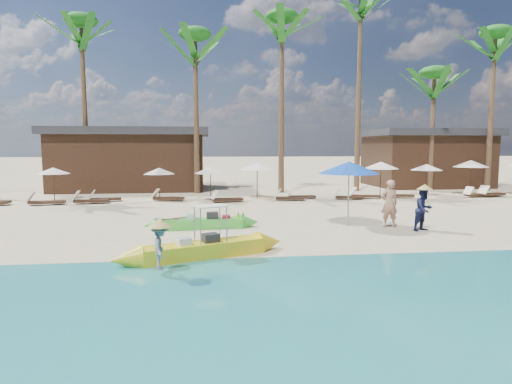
{
  "coord_description": "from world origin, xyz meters",
  "views": [
    {
      "loc": [
        -2.77,
        -13.73,
        2.98
      ],
      "look_at": [
        -0.93,
        2.0,
        1.32
      ],
      "focal_mm": 30.0,
      "sensor_mm": 36.0,
      "label": 1
    }
  ],
  "objects": [
    {
      "name": "lounger_9_right",
      "position": [
        14.26,
        10.05,
        0.21
      ],
      "size": [
        1.93,
        1.09,
        0.63
      ],
      "rotation": [
        0.0,
        0.0,
        0.3
      ],
      "color": "#352115",
      "rests_on": "ground"
    },
    {
      "name": "vendor_green",
      "position": [
        4.93,
        0.55,
        0.78
      ],
      "size": [
        0.92,
        0.83,
        1.56
      ],
      "primitive_type": "imported",
      "rotation": [
        0.0,
        0.0,
        0.38
      ],
      "color": "#161B3C",
      "rests_on": "ground"
    },
    {
      "name": "tourist",
      "position": [
        4.01,
        1.37,
        0.89
      ],
      "size": [
        0.66,
        0.44,
        1.78
      ],
      "primitive_type": "imported",
      "rotation": [
        0.0,
        0.0,
        3.13
      ],
      "color": "tan",
      "rests_on": "ground"
    },
    {
      "name": "blue_umbrella",
      "position": [
        2.55,
        1.74,
        2.23
      ],
      "size": [
        2.29,
        2.29,
        2.46
      ],
      "color": "#99999E",
      "rests_on": "ground"
    },
    {
      "name": "lounger_6_right",
      "position": [
        2.62,
        10.38,
        0.19
      ],
      "size": [
        1.66,
        0.55,
        0.56
      ],
      "rotation": [
        0.0,
        0.0,
        -0.03
      ],
      "color": "#352115",
      "rests_on": "ground"
    },
    {
      "name": "palm_6",
      "position": [
        12.84,
        14.52,
        7.05
      ],
      "size": [
        2.08,
        2.08,
        8.51
      ],
      "color": "brown",
      "rests_on": "ground"
    },
    {
      "name": "vendor_yellow",
      "position": [
        -3.83,
        -3.91,
        0.71
      ],
      "size": [
        0.44,
        0.71,
        1.05
      ],
      "primitive_type": "imported",
      "rotation": [
        0.0,
        0.0,
        1.65
      ],
      "color": "gray",
      "rests_on": "ground"
    },
    {
      "name": "lounger_7_right",
      "position": [
        6.35,
        10.13,
        0.2
      ],
      "size": [
        1.82,
        0.85,
        0.59
      ],
      "rotation": [
        0.0,
        0.0,
        -0.19
      ],
      "color": "#352115",
      "rests_on": "ground"
    },
    {
      "name": "palm_3",
      "position": [
        -3.36,
        14.27,
        8.58
      ],
      "size": [
        2.08,
        2.08,
        10.52
      ],
      "color": "brown",
      "rests_on": "ground"
    },
    {
      "name": "lounger_6_left",
      "position": [
        1.8,
        9.76,
        0.19
      ],
      "size": [
        1.74,
        0.91,
        0.56
      ],
      "rotation": [
        0.0,
        0.0,
        -0.25
      ],
      "color": "#352115",
      "rests_on": "ground"
    },
    {
      "name": "resort_parasol_7",
      "position": [
        7.4,
        10.26,
        1.93
      ],
      "size": [
        2.08,
        2.08,
        2.14
      ],
      "color": "#352115",
      "rests_on": "ground"
    },
    {
      "name": "palm_7",
      "position": [
        16.57,
        13.68,
        8.99
      ],
      "size": [
        2.08,
        2.08,
        11.08
      ],
      "color": "brown",
      "rests_on": "ground"
    },
    {
      "name": "lounger_7_left",
      "position": [
        5.24,
        9.81,
        0.18
      ],
      "size": [
        1.68,
        0.75,
        0.55
      ],
      "rotation": [
        0.0,
        0.0,
        -0.16
      ],
      "color": "#352115",
      "rests_on": "ground"
    },
    {
      "name": "lounger_9_left",
      "position": [
        13.27,
        10.03,
        0.19
      ],
      "size": [
        1.75,
        0.96,
        0.57
      ],
      "rotation": [
        0.0,
        0.0,
        0.28
      ],
      "color": "#352115",
      "rests_on": "ground"
    },
    {
      "name": "lounger_8_left",
      "position": [
        8.44,
        10.25,
        0.2
      ],
      "size": [
        1.82,
        1.02,
        0.59
      ],
      "rotation": [
        0.0,
        0.0,
        -0.3
      ],
      "color": "#352115",
      "rests_on": "ground"
    },
    {
      "name": "pavilion_east",
      "position": [
        14.0,
        17.5,
        2.2
      ],
      "size": [
        8.8,
        6.6,
        4.3
      ],
      "color": "#352115",
      "rests_on": "ground"
    },
    {
      "name": "resort_parasol_4",
      "position": [
        -5.4,
        10.88,
        1.64
      ],
      "size": [
        1.77,
        1.77,
        1.82
      ],
      "color": "#352115",
      "rests_on": "ground"
    },
    {
      "name": "yellow_canoe",
      "position": [
        -2.87,
        -2.28,
        0.23
      ],
      "size": [
        5.2,
        2.31,
        1.42
      ],
      "rotation": [
        0.0,
        0.0,
        0.37
      ],
      "color": "yellow",
      "rests_on": "ground"
    },
    {
      "name": "pavilion_west",
      "position": [
        -8.0,
        17.5,
        2.19
      ],
      "size": [
        10.8,
        6.6,
        4.3
      ],
      "color": "#352115",
      "rests_on": "ground"
    },
    {
      "name": "resort_parasol_5",
      "position": [
        -2.52,
        10.12,
        1.72
      ],
      "size": [
        1.85,
        1.85,
        1.9
      ],
      "color": "#352115",
      "rests_on": "ground"
    },
    {
      "name": "ground",
      "position": [
        0.0,
        0.0,
        0.0
      ],
      "size": [
        240.0,
        240.0,
        0.0
      ],
      "primitive_type": "plane",
      "color": "beige",
      "rests_on": "ground"
    },
    {
      "name": "resort_parasol_9",
      "position": [
        13.55,
        11.07,
        1.96
      ],
      "size": [
        2.11,
        2.11,
        2.18
      ],
      "color": "#352115",
      "rests_on": "ground"
    },
    {
      "name": "lounger_3_left",
      "position": [
        -11.11,
        9.31,
        0.21
      ],
      "size": [
        1.88,
        0.76,
        0.62
      ],
      "rotation": [
        0.0,
        0.0,
        0.11
      ],
      "color": "#352115",
      "rests_on": "ground"
    },
    {
      "name": "wet_sand_strip",
      "position": [
        0.0,
        -5.0,
        0.0
      ],
      "size": [
        240.0,
        4.5,
        0.01
      ],
      "primitive_type": "cube",
      "color": "tan",
      "rests_on": "ground"
    },
    {
      "name": "resort_parasol_3",
      "position": [
        -11.33,
        11.48,
        1.66
      ],
      "size": [
        1.79,
        1.79,
        1.84
      ],
      "color": "#352115",
      "rests_on": "ground"
    },
    {
      "name": "lounger_5_left",
      "position": [
        -1.75,
        9.36,
        0.2
      ],
      "size": [
        1.82,
        0.92,
        0.59
      ],
      "rotation": [
        0.0,
        0.0,
        0.23
      ],
      "color": "#352115",
      "rests_on": "ground"
    },
    {
      "name": "resort_parasol_6",
      "position": [
        0.15,
        10.64,
        1.9
      ],
      "size": [
        2.05,
        2.05,
        2.11
      ],
      "color": "#352115",
      "rests_on": "ground"
    },
    {
      "name": "lounger_4_left",
      "position": [
        -8.38,
        10.37,
        0.2
      ],
      "size": [
        1.79,
        0.85,
        0.58
      ],
      "rotation": [
        0.0,
        0.0,
        0.19
      ],
      "color": "#352115",
      "rests_on": "ground"
    },
    {
      "name": "palm_4",
      "position": [
        2.15,
        14.01,
        9.45
      ],
      "size": [
        2.08,
        2.08,
        11.7
      ],
      "color": "brown",
      "rests_on": "ground"
    },
    {
      "name": "palm_2",
      "position": [
        -10.45,
        15.08,
        9.18
      ],
      "size": [
        2.08,
        2.08,
        11.33
      ],
      "color": "brown",
      "rests_on": "ground"
    },
    {
      "name": "palm_5",
      "position": [
        7.45,
        14.38,
        10.82
      ],
      "size": [
        2.08,
        2.08,
        13.6
      ],
      "color": "brown",
      "rests_on": "ground"
    },
    {
      "name": "resort_parasol_8",
      "position": [
        10.64,
        11.03,
        1.77
      ],
      "size": [
        1.9,
        1.9,
        1.96
      ],
      "color": "#352115",
      "rests_on": "ground"
    },
    {
      "name": "lounger_3_right",
      "position": [
        -8.97,
        9.6,
        0.21
      ],
      "size": [
        1.86,
        0.69,
        0.62
      ],
      "rotation": [
        0.0,
        0.0,
        0.07
      ],
      "color": "#352115",
      "rests_on": "ground"
    },
    {
      "name": "lounger_4_right",
      "position": [
        -4.98,
        10.3,
        0.2
      ],
      "size": [
        1.82,
        0.87,
        0.59
      ],
      "rotation": [
        0.0,
        0.0,
        -0.2
      ],
      "color": "#352115",
      "rests_on": "ground"
    },
    {
      "name": "green_canoe",
      "position": [
        -2.93,
        1.92,
        0.2
      ],
      "size": [
        4.73,
        0.82,
        0.6
      ],
      "rotation": [
        0.0,
        0.0,
        0.07
      ],
      "color": "green",
      "rests_on": "ground"
    }
  ]
}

